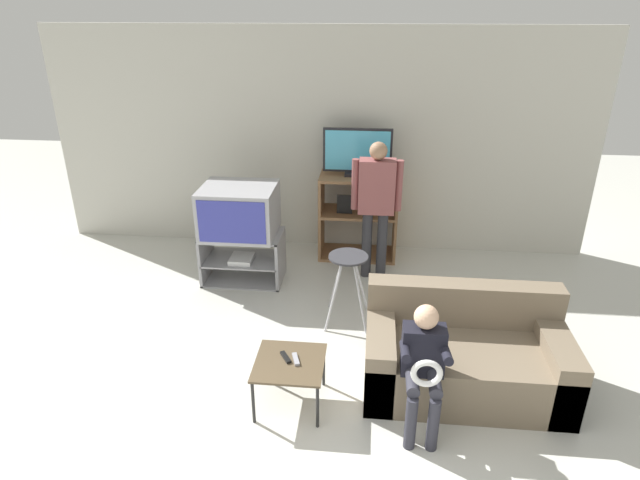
% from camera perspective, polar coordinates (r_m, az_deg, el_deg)
% --- Properties ---
extents(wall_back, '(6.40, 0.06, 2.60)m').
position_cam_1_polar(wall_back, '(6.40, -0.14, 10.39)').
color(wall_back, beige).
rests_on(wall_back, ground_plane).
extents(tv_stand, '(0.86, 0.51, 0.55)m').
position_cam_1_polar(tv_stand, '(5.89, -8.20, -1.83)').
color(tv_stand, '#939399').
rests_on(tv_stand, ground_plane).
extents(television_main, '(0.77, 0.66, 0.53)m').
position_cam_1_polar(television_main, '(5.68, -8.61, 3.10)').
color(television_main, '#9E9EA3').
rests_on(television_main, tv_stand).
extents(media_shelf, '(0.90, 0.48, 1.00)m').
position_cam_1_polar(media_shelf, '(6.31, 4.08, 2.60)').
color(media_shelf, '#8E6642').
rests_on(media_shelf, ground_plane).
extents(television_flat, '(0.77, 0.20, 0.54)m').
position_cam_1_polar(television_flat, '(6.10, 4.01, 9.23)').
color(television_flat, black).
rests_on(television_flat, media_shelf).
extents(folding_stool, '(0.41, 0.46, 0.69)m').
position_cam_1_polar(folding_stool, '(4.96, 3.02, -3.00)').
color(folding_stool, '#B7B7BC').
rests_on(folding_stool, ground_plane).
extents(snack_table, '(0.51, 0.51, 0.38)m').
position_cam_1_polar(snack_table, '(4.09, -3.26, -13.25)').
color(snack_table, brown).
rests_on(snack_table, ground_plane).
extents(remote_control_black, '(0.11, 0.14, 0.02)m').
position_cam_1_polar(remote_control_black, '(4.09, -3.69, -12.37)').
color(remote_control_black, black).
rests_on(remote_control_black, snack_table).
extents(remote_control_white, '(0.08, 0.15, 0.02)m').
position_cam_1_polar(remote_control_white, '(4.07, -2.60, -12.59)').
color(remote_control_white, gray).
rests_on(remote_control_white, snack_table).
extents(couch, '(1.54, 0.85, 0.77)m').
position_cam_1_polar(couch, '(4.44, 15.10, -11.91)').
color(couch, '#756651').
rests_on(couch, ground_plane).
extents(person_standing_adult, '(0.53, 0.20, 1.52)m').
position_cam_1_polar(person_standing_adult, '(5.68, 6.02, 4.44)').
color(person_standing_adult, '#2D2D33').
rests_on(person_standing_adult, ground_plane).
extents(person_seated_child, '(0.33, 0.43, 0.95)m').
position_cam_1_polar(person_seated_child, '(3.83, 11.00, -12.55)').
color(person_seated_child, '#2D2D38').
rests_on(person_seated_child, ground_plane).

